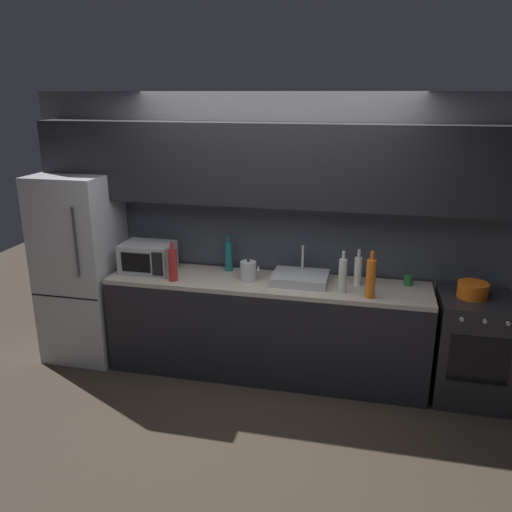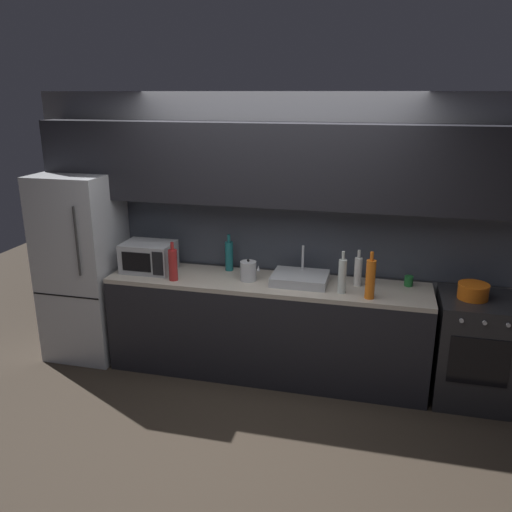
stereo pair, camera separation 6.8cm
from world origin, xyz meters
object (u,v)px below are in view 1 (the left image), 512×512
at_px(wine_bottle_white, 358,271).
at_px(wine_bottle_teal, 229,256).
at_px(cooking_pot, 473,290).
at_px(wine_bottle_red, 173,265).
at_px(refrigerator, 82,267).
at_px(microwave, 148,257).
at_px(mug_green, 408,280).
at_px(kettle, 248,271).
at_px(wine_bottle_clear, 343,275).
at_px(oven_range, 472,348).
at_px(wine_bottle_orange, 371,278).

xyz_separation_m(wine_bottle_white, wine_bottle_teal, (-1.19, 0.12, 0.01)).
relative_size(wine_bottle_white, cooking_pot, 1.30).
xyz_separation_m(wine_bottle_red, cooking_pot, (2.51, 0.17, -0.08)).
relative_size(refrigerator, microwave, 3.88).
bearing_deg(mug_green, wine_bottle_white, -167.89).
bearing_deg(refrigerator, wine_bottle_teal, 8.51).
relative_size(wine_bottle_red, wine_bottle_white, 1.10).
distance_m(kettle, wine_bottle_red, 0.67).
height_order(kettle, wine_bottle_clear, wine_bottle_clear).
xyz_separation_m(kettle, cooking_pot, (1.87, 0.01, -0.02)).
distance_m(wine_bottle_clear, mug_green, 0.63).
bearing_deg(kettle, mug_green, 7.97).
height_order(wine_bottle_red, wine_bottle_teal, wine_bottle_red).
bearing_deg(wine_bottle_white, cooking_pot, -5.33).
distance_m(refrigerator, oven_range, 3.59).
relative_size(oven_range, kettle, 4.58).
relative_size(refrigerator, wine_bottle_teal, 5.19).
bearing_deg(oven_range, wine_bottle_red, -176.27).
distance_m(wine_bottle_orange, wine_bottle_teal, 1.36).
relative_size(oven_range, wine_bottle_white, 2.84).
xyz_separation_m(wine_bottle_orange, wine_bottle_red, (-1.70, 0.02, -0.02)).
bearing_deg(refrigerator, kettle, -0.49).
xyz_separation_m(mug_green, cooking_pot, (0.49, -0.18, 0.02)).
height_order(wine_bottle_clear, cooking_pot, wine_bottle_clear).
bearing_deg(wine_bottle_white, wine_bottle_clear, -119.04).
height_order(wine_bottle_teal, wine_bottle_clear, wine_bottle_clear).
distance_m(wine_bottle_red, mug_green, 2.05).
xyz_separation_m(microwave, kettle, (0.96, -0.03, -0.05)).
distance_m(refrigerator, kettle, 1.65).
bearing_deg(microwave, wine_bottle_red, -30.41).
distance_m(wine_bottle_teal, cooking_pot, 2.12).
relative_size(refrigerator, wine_bottle_clear, 4.99).
bearing_deg(wine_bottle_teal, wine_bottle_white, -5.94).
height_order(wine_bottle_teal, mug_green, wine_bottle_teal).
xyz_separation_m(wine_bottle_red, wine_bottle_clear, (1.47, 0.04, 0.00)).
height_order(microwave, mug_green, microwave).
xyz_separation_m(wine_bottle_teal, mug_green, (1.61, -0.03, -0.10)).
height_order(wine_bottle_white, cooking_pot, wine_bottle_white).
height_order(kettle, wine_bottle_orange, wine_bottle_orange).
relative_size(microwave, wine_bottle_orange, 1.18).
bearing_deg(refrigerator, wine_bottle_orange, -4.00).
bearing_deg(cooking_pot, wine_bottle_red, -176.16).
distance_m(wine_bottle_white, wine_bottle_clear, 0.24).
height_order(kettle, wine_bottle_white, wine_bottle_white).
distance_m(microwave, mug_green, 2.34).
bearing_deg(refrigerator, wine_bottle_clear, -2.88).
bearing_deg(wine_bottle_red, refrigerator, 170.42).
relative_size(wine_bottle_orange, wine_bottle_teal, 1.13).
bearing_deg(wine_bottle_orange, cooking_pot, 13.11).
bearing_deg(microwave, wine_bottle_clear, -4.56).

